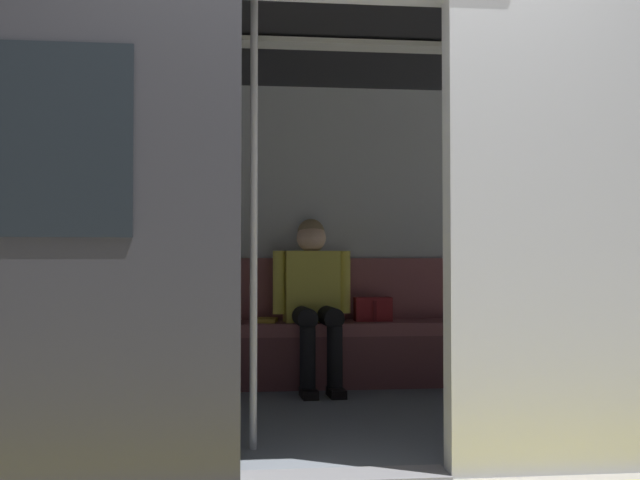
{
  "coord_description": "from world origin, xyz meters",
  "views": [
    {
      "loc": [
        0.43,
        3.03,
        0.88
      ],
      "look_at": [
        -0.03,
        -1.22,
        1.01
      ],
      "focal_mm": 41.49,
      "sensor_mm": 36.0,
      "label": 1
    }
  ],
  "objects_px": {
    "train_car": "(308,151)",
    "handbag": "(373,309)",
    "book": "(266,320)",
    "grab_pole_door": "(254,219)",
    "bench_seat": "(301,337)",
    "person_seated": "(313,291)"
  },
  "relations": [
    {
      "from": "train_car",
      "to": "handbag",
      "type": "distance_m",
      "value": 1.53
    },
    {
      "from": "handbag",
      "to": "grab_pole_door",
      "type": "relative_size",
      "value": 0.12
    },
    {
      "from": "bench_seat",
      "to": "book",
      "type": "xyz_separation_m",
      "value": [
        0.25,
        -0.02,
        0.12
      ]
    },
    {
      "from": "handbag",
      "to": "grab_pole_door",
      "type": "bearing_deg",
      "value": 62.97
    },
    {
      "from": "book",
      "to": "person_seated",
      "type": "bearing_deg",
      "value": 176.58
    },
    {
      "from": "train_car",
      "to": "handbag",
      "type": "relative_size",
      "value": 24.62
    },
    {
      "from": "person_seated",
      "to": "bench_seat",
      "type": "bearing_deg",
      "value": -33.81
    },
    {
      "from": "book",
      "to": "train_car",
      "type": "bearing_deg",
      "value": 109.73
    },
    {
      "from": "handbag",
      "to": "book",
      "type": "xyz_separation_m",
      "value": [
        0.77,
        0.02,
        -0.07
      ]
    },
    {
      "from": "bench_seat",
      "to": "grab_pole_door",
      "type": "relative_size",
      "value": 1.26
    },
    {
      "from": "book",
      "to": "handbag",
      "type": "bearing_deg",
      "value": -169.75
    },
    {
      "from": "train_car",
      "to": "grab_pole_door",
      "type": "xyz_separation_m",
      "value": [
        0.32,
        0.69,
        -0.43
      ]
    },
    {
      "from": "handbag",
      "to": "train_car",
      "type": "bearing_deg",
      "value": 61.51
    },
    {
      "from": "bench_seat",
      "to": "handbag",
      "type": "xyz_separation_m",
      "value": [
        -0.52,
        -0.04,
        0.19
      ]
    },
    {
      "from": "grab_pole_door",
      "to": "handbag",
      "type": "bearing_deg",
      "value": -117.03
    },
    {
      "from": "handbag",
      "to": "bench_seat",
      "type": "bearing_deg",
      "value": 4.38
    },
    {
      "from": "book",
      "to": "bench_seat",
      "type": "bearing_deg",
      "value": -175.43
    },
    {
      "from": "person_seated",
      "to": "book",
      "type": "distance_m",
      "value": 0.39
    },
    {
      "from": "train_car",
      "to": "person_seated",
      "type": "distance_m",
      "value": 1.27
    },
    {
      "from": "person_seated",
      "to": "grab_pole_door",
      "type": "height_order",
      "value": "grab_pole_door"
    },
    {
      "from": "person_seated",
      "to": "book",
      "type": "height_order",
      "value": "person_seated"
    },
    {
      "from": "handbag",
      "to": "grab_pole_door",
      "type": "xyz_separation_m",
      "value": [
        0.88,
        1.73,
        0.54
      ]
    }
  ]
}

